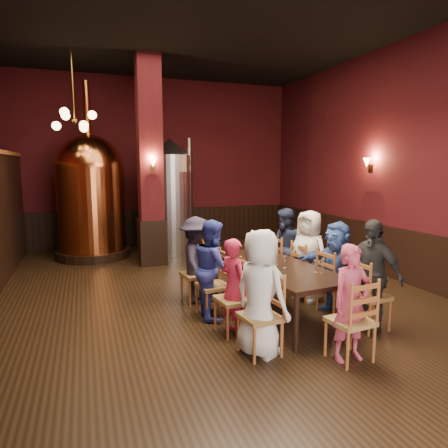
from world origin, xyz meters
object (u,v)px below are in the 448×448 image
object	(u,v)px
dining_table	(275,269)
person_2	(213,269)
person_1	(234,286)
person_0	(260,293)
rose_vase	(255,238)
copper_kettle	(91,195)
steel_vessel	(171,197)

from	to	relation	value
dining_table	person_2	bearing A→B (deg)	158.78
person_1	person_2	size ratio (longest dim) A/B	0.89
person_0	rose_vase	world-z (taller)	person_0
copper_kettle	rose_vase	xyz separation A→B (m)	(2.50, -3.94, -0.51)
steel_vessel	copper_kettle	bearing A→B (deg)	175.46
person_2	copper_kettle	world-z (taller)	copper_kettle
dining_table	person_2	world-z (taller)	person_2
rose_vase	copper_kettle	bearing A→B (deg)	122.46
dining_table	copper_kettle	xyz separation A→B (m)	(-2.43, 4.85, 0.81)
person_2	rose_vase	xyz separation A→B (m)	(0.95, 0.68, 0.28)
copper_kettle	steel_vessel	size ratio (longest dim) A/B	1.45
rose_vase	dining_table	bearing A→B (deg)	-94.48
person_0	copper_kettle	bearing A→B (deg)	-10.06
copper_kettle	rose_vase	size ratio (longest dim) A/B	11.22
copper_kettle	steel_vessel	distance (m)	1.88
person_1	person_2	xyz separation A→B (m)	(-0.07, 0.66, 0.08)
person_1	person_2	bearing A→B (deg)	-11.08
copper_kettle	person_0	bearing A→B (deg)	-74.06
dining_table	person_1	world-z (taller)	person_1
dining_table	person_2	xyz separation A→B (m)	(-0.88, 0.24, 0.02)
person_1	steel_vessel	distance (m)	5.19
dining_table	steel_vessel	bearing A→B (deg)	90.49
steel_vessel	rose_vase	size ratio (longest dim) A/B	7.76
person_0	dining_table	bearing A→B (deg)	-60.12
copper_kettle	steel_vessel	world-z (taller)	copper_kettle
steel_vessel	dining_table	bearing A→B (deg)	-83.26
person_2	steel_vessel	bearing A→B (deg)	2.85
dining_table	person_0	bearing A→B (deg)	-130.36
person_1	person_2	world-z (taller)	person_2
person_0	person_2	bearing A→B (deg)	-19.76
rose_vase	person_2	bearing A→B (deg)	-144.52
dining_table	copper_kettle	distance (m)	5.49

